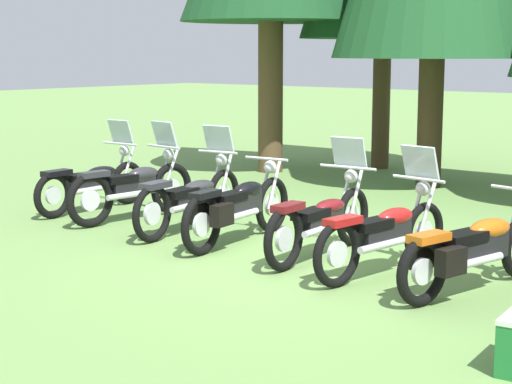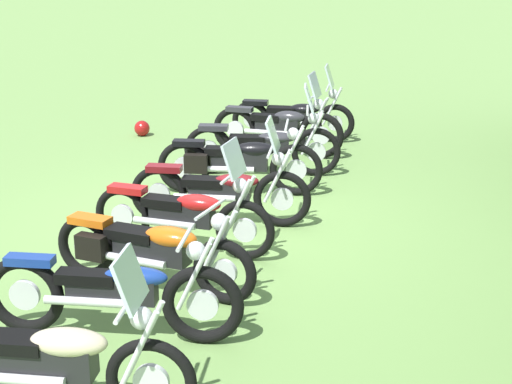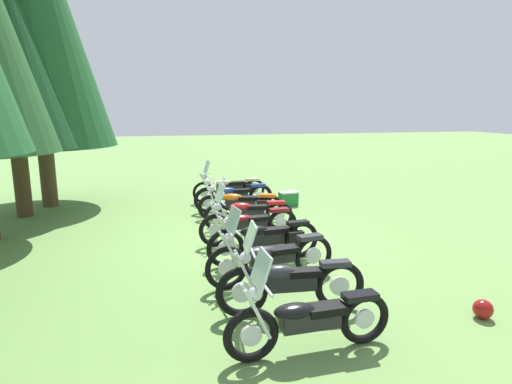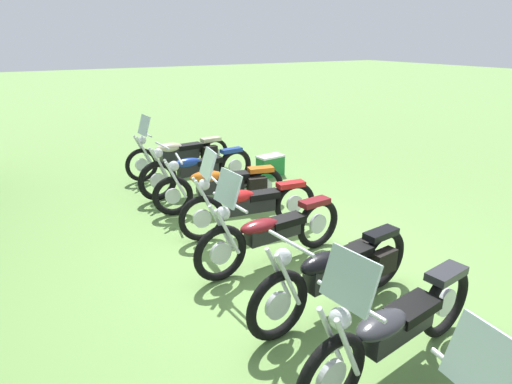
% 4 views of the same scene
% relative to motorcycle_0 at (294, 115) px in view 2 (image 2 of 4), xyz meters
% --- Properties ---
extents(ground_plane, '(80.00, 80.00, 0.00)m').
position_rel_motorcycle_0_xyz_m(ground_plane, '(4.32, -0.46, -0.45)').
color(ground_plane, '#6B934C').
extents(motorcycle_0, '(0.72, 2.17, 1.35)m').
position_rel_motorcycle_0_xyz_m(motorcycle_0, '(0.00, 0.00, 0.00)').
color(motorcycle_0, black).
rests_on(motorcycle_0, ground_plane).
extents(motorcycle_1, '(0.71, 2.22, 1.39)m').
position_rel_motorcycle_0_xyz_m(motorcycle_1, '(1.01, -0.10, 0.03)').
color(motorcycle_1, black).
rests_on(motorcycle_1, ground_plane).
extents(motorcycle_2, '(0.66, 2.36, 1.38)m').
position_rel_motorcycle_0_xyz_m(motorcycle_2, '(2.16, -0.13, 0.02)').
color(motorcycle_2, black).
rests_on(motorcycle_2, ground_plane).
extents(motorcycle_3, '(0.70, 2.32, 1.02)m').
position_rel_motorcycle_0_xyz_m(motorcycle_3, '(3.14, -0.33, 0.02)').
color(motorcycle_3, black).
rests_on(motorcycle_3, ground_plane).
extents(motorcycle_4, '(0.76, 2.29, 1.37)m').
position_rel_motorcycle_0_xyz_m(motorcycle_4, '(4.37, -0.24, 0.01)').
color(motorcycle_4, black).
rests_on(motorcycle_4, ground_plane).
extents(motorcycle_5, '(0.69, 2.21, 1.36)m').
position_rel_motorcycle_0_xyz_m(motorcycle_5, '(5.35, -0.45, 0.02)').
color(motorcycle_5, black).
rests_on(motorcycle_5, ground_plane).
extents(motorcycle_6, '(0.85, 2.28, 0.99)m').
position_rel_motorcycle_0_xyz_m(motorcycle_6, '(6.40, -0.52, -0.00)').
color(motorcycle_6, black).
rests_on(motorcycle_6, ground_plane).
extents(motorcycle_7, '(0.61, 2.39, 1.03)m').
position_rel_motorcycle_0_xyz_m(motorcycle_7, '(7.44, -0.50, -0.00)').
color(motorcycle_7, black).
rests_on(motorcycle_7, ground_plane).
extents(motorcycle_8, '(0.67, 2.39, 1.36)m').
position_rel_motorcycle_0_xyz_m(motorcycle_8, '(8.70, -0.63, 0.03)').
color(motorcycle_8, black).
rests_on(motorcycle_8, ground_plane).
extents(dropped_helmet, '(0.28, 0.28, 0.28)m').
position_rel_motorcycle_0_xyz_m(dropped_helmet, '(0.21, -2.75, -0.31)').
color(dropped_helmet, maroon).
rests_on(dropped_helmet, ground_plane).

